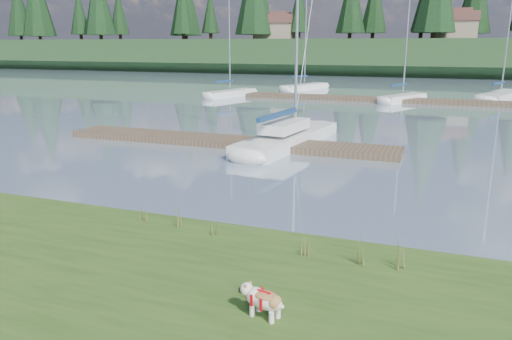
% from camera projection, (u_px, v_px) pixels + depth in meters
% --- Properties ---
extents(ground, '(200.00, 200.00, 0.00)m').
position_uv_depth(ground, '(374.00, 101.00, 41.00)').
color(ground, '#7E92A8').
rests_on(ground, ground).
extents(bank, '(60.00, 9.00, 0.35)m').
position_uv_depth(bank, '(77.00, 315.00, 8.32)').
color(bank, '#324E1B').
rests_on(bank, ground).
extents(ridge, '(200.00, 20.00, 5.00)m').
position_uv_depth(ridge, '(413.00, 57.00, 79.37)').
color(ridge, '#1B3318').
rests_on(ridge, ground).
extents(bulldog, '(0.82, 0.45, 0.48)m').
position_uv_depth(bulldog, '(264.00, 299.00, 7.89)').
color(bulldog, silver).
rests_on(bulldog, bank).
extents(sailboat_main, '(2.96, 9.38, 13.23)m').
position_uv_depth(sailboat_main, '(294.00, 134.00, 23.72)').
color(sailboat_main, silver).
rests_on(sailboat_main, ground).
extents(dock_near, '(16.00, 2.00, 0.30)m').
position_uv_depth(dock_near, '(226.00, 141.00, 23.30)').
color(dock_near, '#4C3D2C').
rests_on(dock_near, ground).
extents(dock_far, '(26.00, 2.20, 0.30)m').
position_uv_depth(dock_far, '(400.00, 100.00, 40.28)').
color(dock_far, '#4C3D2C').
rests_on(dock_far, ground).
extents(sailboat_bg_0, '(3.12, 6.62, 9.64)m').
position_uv_depth(sailboat_bg_0, '(234.00, 92.00, 44.78)').
color(sailboat_bg_0, silver).
rests_on(sailboat_bg_0, ground).
extents(sailboat_bg_1, '(3.95, 7.12, 10.71)m').
position_uv_depth(sailboat_bg_1, '(308.00, 86.00, 51.34)').
color(sailboat_bg_1, silver).
rests_on(sailboat_bg_1, ground).
extents(sailboat_bg_2, '(3.78, 6.28, 9.71)m').
position_uv_depth(sailboat_bg_2, '(406.00, 97.00, 40.78)').
color(sailboat_bg_2, silver).
rests_on(sailboat_bg_2, ground).
extents(sailboat_bg_3, '(4.74, 9.18, 13.25)m').
position_uv_depth(sailboat_bg_3, '(503.00, 94.00, 43.11)').
color(sailboat_bg_3, silver).
rests_on(sailboat_bg_3, ground).
extents(weed_0, '(0.17, 0.14, 0.57)m').
position_uv_depth(weed_0, '(177.00, 217.00, 11.82)').
color(weed_0, '#475B23').
rests_on(weed_0, bank).
extents(weed_1, '(0.17, 0.14, 0.40)m').
position_uv_depth(weed_1, '(215.00, 228.00, 11.30)').
color(weed_1, '#475B23').
rests_on(weed_1, bank).
extents(weed_2, '(0.17, 0.14, 0.77)m').
position_uv_depth(weed_2, '(359.00, 249.00, 9.75)').
color(weed_2, '#475B23').
rests_on(weed_2, bank).
extents(weed_3, '(0.17, 0.14, 0.47)m').
position_uv_depth(weed_3, '(144.00, 213.00, 12.23)').
color(weed_3, '#475B23').
rests_on(weed_3, bank).
extents(weed_4, '(0.17, 0.14, 0.53)m').
position_uv_depth(weed_4, '(305.00, 246.00, 10.18)').
color(weed_4, '#475B23').
rests_on(weed_4, bank).
extents(weed_5, '(0.17, 0.14, 0.71)m').
position_uv_depth(weed_5, '(400.00, 254.00, 9.59)').
color(weed_5, '#475B23').
rests_on(weed_5, bank).
extents(mud_lip, '(60.00, 0.50, 0.14)m').
position_uv_depth(mud_lip, '(198.00, 231.00, 12.34)').
color(mud_lip, '#33281C').
rests_on(mud_lip, ground).
extents(conifer_1, '(4.40, 4.40, 11.30)m').
position_uv_depth(conifer_1, '(182.00, 5.00, 89.12)').
color(conifer_1, '#382619').
rests_on(conifer_1, ridge).
extents(house_0, '(6.30, 5.30, 4.65)m').
position_uv_depth(house_0, '(276.00, 27.00, 83.01)').
color(house_0, gray).
rests_on(house_0, ridge).
extents(house_1, '(6.30, 5.30, 4.65)m').
position_uv_depth(house_1, '(456.00, 25.00, 74.32)').
color(house_1, gray).
rests_on(house_1, ridge).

